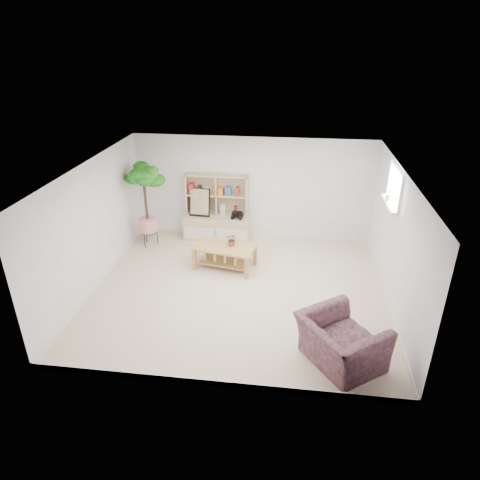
# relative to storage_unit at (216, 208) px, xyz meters

# --- Properties ---
(floor) EXTENTS (5.50, 5.00, 0.01)m
(floor) POSITION_rel_storage_unit_xyz_m (0.81, -2.24, -0.78)
(floor) COLOR beige
(floor) RESTS_ON ground
(ceiling) EXTENTS (5.50, 5.00, 0.01)m
(ceiling) POSITION_rel_storage_unit_xyz_m (0.81, -2.24, 1.62)
(ceiling) COLOR silver
(ceiling) RESTS_ON walls
(walls) EXTENTS (5.51, 5.01, 2.40)m
(walls) POSITION_rel_storage_unit_xyz_m (0.81, -2.24, 0.42)
(walls) COLOR white
(walls) RESTS_ON floor
(baseboard) EXTENTS (5.50, 5.00, 0.10)m
(baseboard) POSITION_rel_storage_unit_xyz_m (0.81, -2.24, -0.73)
(baseboard) COLOR white
(baseboard) RESTS_ON floor
(window) EXTENTS (0.10, 0.98, 0.68)m
(window) POSITION_rel_storage_unit_xyz_m (3.54, -1.64, 1.22)
(window) COLOR silver
(window) RESTS_ON walls
(window_sill) EXTENTS (0.14, 1.00, 0.04)m
(window_sill) POSITION_rel_storage_unit_xyz_m (3.48, -1.64, 0.90)
(window_sill) COLOR white
(window_sill) RESTS_ON walls
(storage_unit) EXTENTS (1.55, 0.52, 1.55)m
(storage_unit) POSITION_rel_storage_unit_xyz_m (0.00, 0.00, 0.00)
(storage_unit) COLOR tan
(storage_unit) RESTS_ON floor
(poster) EXTENTS (0.49, 0.15, 0.67)m
(poster) POSITION_rel_storage_unit_xyz_m (-0.38, -0.06, 0.14)
(poster) COLOR yellow
(poster) RESTS_ON storage_unit
(toy_truck) EXTENTS (0.36, 0.26, 0.18)m
(toy_truck) POSITION_rel_storage_unit_xyz_m (0.50, -0.11, -0.10)
(toy_truck) COLOR black
(toy_truck) RESTS_ON storage_unit
(coffee_table) EXTENTS (1.32, 0.89, 0.50)m
(coffee_table) POSITION_rel_storage_unit_xyz_m (0.42, -1.38, -0.53)
(coffee_table) COLOR #AE8048
(coffee_table) RESTS_ON floor
(table_plant) EXTENTS (0.31, 0.29, 0.28)m
(table_plant) POSITION_rel_storage_unit_xyz_m (0.56, -1.35, -0.14)
(table_plant) COLOR #226820
(table_plant) RESTS_ON coffee_table
(floor_tree) EXTENTS (0.85, 0.85, 1.94)m
(floor_tree) POSITION_rel_storage_unit_xyz_m (-1.49, -0.57, 0.19)
(floor_tree) COLOR #15520D
(floor_tree) RESTS_ON floor
(armchair) EXTENTS (1.47, 1.50, 0.84)m
(armchair) POSITION_rel_storage_unit_xyz_m (2.56, -4.01, -0.35)
(armchair) COLOR #0E0E3C
(armchair) RESTS_ON floor
(sill_plant) EXTENTS (0.15, 0.14, 0.22)m
(sill_plant) POSITION_rel_storage_unit_xyz_m (3.48, -1.53, 1.03)
(sill_plant) COLOR #15520D
(sill_plant) RESTS_ON window_sill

